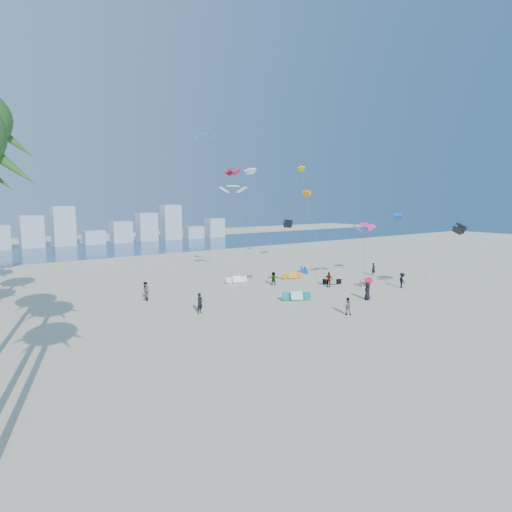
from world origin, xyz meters
TOP-DOWN VIEW (x-y plane):
  - ground at (0.00, 0.00)m, footprint 220.00×220.00m
  - ocean at (0.00, 72.00)m, footprint 220.00×220.00m
  - kitesurfer_near at (-3.95, 14.96)m, footprint 0.78×0.64m
  - kitesurfer_mid at (6.18, 6.87)m, footprint 0.94×0.93m
  - kitesurfers_far at (10.57, 16.78)m, footprint 30.88×13.82m
  - grounded_kites at (12.23, 19.24)m, footprint 15.22×14.83m
  - flying_kites at (15.02, 22.85)m, footprint 19.88×40.37m
  - distant_skyline at (-1.19, 82.00)m, footprint 85.00×3.00m

SIDE VIEW (x-z plane):
  - ground at x=0.00m, z-range 0.00..0.00m
  - ocean at x=0.00m, z-range 0.01..0.01m
  - grounded_kites at x=12.23m, z-range -0.04..0.87m
  - kitesurfer_mid at x=6.18m, z-range 0.00..1.53m
  - kitesurfers_far at x=10.57m, z-range -0.08..1.83m
  - kitesurfer_near at x=-3.95m, z-range 0.00..1.85m
  - distant_skyline at x=-1.19m, z-range -1.11..7.29m
  - flying_kites at x=15.02m, z-range 2.05..20.61m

